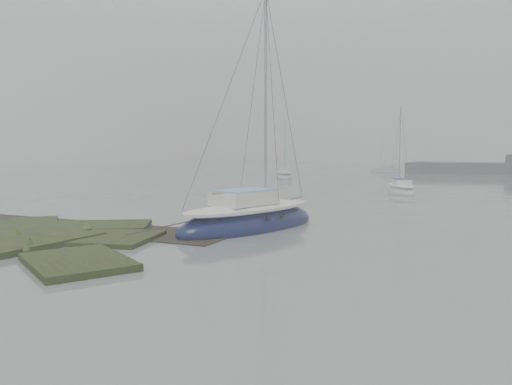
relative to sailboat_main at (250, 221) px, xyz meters
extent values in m
plane|color=slate|center=(-1.50, 22.55, -0.33)|extent=(160.00, 160.00, 0.00)
ellipsoid|color=#0C1338|center=(0.00, 0.02, -0.20)|extent=(4.11, 7.86, 1.82)
ellipsoid|color=silver|center=(0.00, 0.02, 0.53)|extent=(3.41, 6.81, 0.51)
cube|color=silver|center=(-0.07, -0.30, 0.98)|extent=(2.15, 2.87, 0.54)
cube|color=#82A5DA|center=(-0.07, -0.30, 1.28)|extent=(2.00, 2.64, 0.09)
cylinder|color=#939399|center=(0.22, 0.95, 5.19)|extent=(0.12, 0.12, 8.57)
cylinder|color=#939399|center=(-0.12, -0.51, 1.28)|extent=(0.78, 2.94, 0.10)
ellipsoid|color=silver|center=(1.43, 19.69, -0.24)|extent=(3.65, 5.09, 1.19)
ellipsoid|color=white|center=(1.43, 19.69, 0.23)|extent=(3.08, 4.38, 0.34)
cube|color=white|center=(1.52, 19.50, 0.52)|extent=(1.69, 1.97, 0.35)
cube|color=#141650|center=(1.52, 19.50, 0.72)|extent=(1.57, 1.81, 0.06)
cylinder|color=#939399|center=(1.14, 20.25, 3.27)|extent=(0.08, 0.08, 5.59)
cylinder|color=#939399|center=(1.59, 19.38, 0.72)|extent=(0.94, 1.77, 0.06)
ellipsoid|color=#B4BBBF|center=(-14.38, 32.23, -0.24)|extent=(3.94, 5.57, 1.30)
ellipsoid|color=silver|center=(-14.38, 32.23, 0.28)|extent=(3.32, 4.80, 0.37)
cube|color=silver|center=(-14.28, 32.02, 0.60)|extent=(1.84, 2.15, 0.38)
cube|color=silver|center=(-14.28, 32.02, 0.82)|extent=(1.70, 1.98, 0.06)
cylinder|color=#939399|center=(-14.69, 32.84, 3.60)|extent=(0.08, 0.08, 6.10)
cylinder|color=#939399|center=(-14.22, 31.89, 0.82)|extent=(1.01, 1.95, 0.07)
ellipsoid|color=silver|center=(-8.33, 51.37, -0.25)|extent=(4.59, 2.15, 1.07)
ellipsoid|color=silver|center=(-8.33, 51.37, 0.18)|extent=(3.99, 1.78, 0.30)
cube|color=silver|center=(-8.14, 51.34, 0.44)|extent=(1.65, 1.18, 0.32)
cube|color=#B6B9C2|center=(-8.14, 51.34, 0.62)|extent=(1.51, 1.10, 0.05)
cylinder|color=#939399|center=(-8.89, 51.47, 2.92)|extent=(0.07, 0.07, 5.05)
cylinder|color=#939399|center=(-8.02, 51.32, 0.62)|extent=(1.75, 0.35, 0.06)
camera|label=1|loc=(10.30, -17.52, 2.99)|focal=35.00mm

